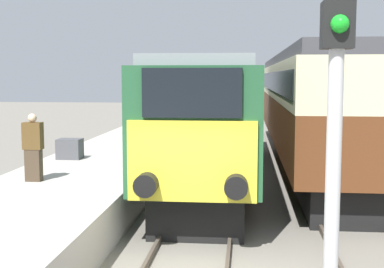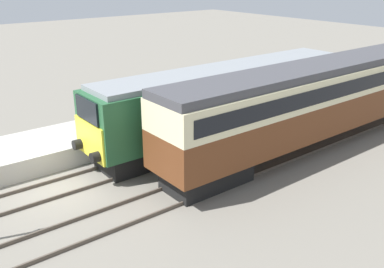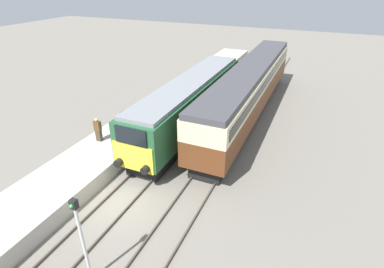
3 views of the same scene
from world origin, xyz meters
name	(u,v)px [view 3 (image 3 of 3)]	position (x,y,z in m)	size (l,w,h in m)	color
ground_plane	(119,202)	(0.00, 0.00, 0.00)	(120.00, 120.00, 0.00)	slate
platform_left	(144,122)	(-3.30, 8.00, 0.47)	(3.50, 50.00, 0.94)	#B7B2A8
rails_near_track	(164,154)	(0.00, 5.00, 0.07)	(1.51, 60.00, 0.14)	#4C4238
rails_far_track	(213,166)	(3.40, 5.00, 0.07)	(1.50, 60.00, 0.14)	#4C4238
locomotive	(191,102)	(0.00, 9.31, 2.17)	(2.70, 15.77, 3.84)	black
passenger_carriage	(250,86)	(3.40, 13.49, 2.55)	(2.75, 21.10, 4.20)	black
person_on_platform	(98,130)	(-3.94, 3.60, 1.72)	(0.44, 0.26, 1.60)	#473828
signal_post	(81,235)	(1.70, -4.12, 2.35)	(0.24, 0.28, 3.96)	silver
luggage_crate	(126,116)	(-4.21, 7.01, 1.24)	(0.70, 0.56, 0.60)	#4C4C51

